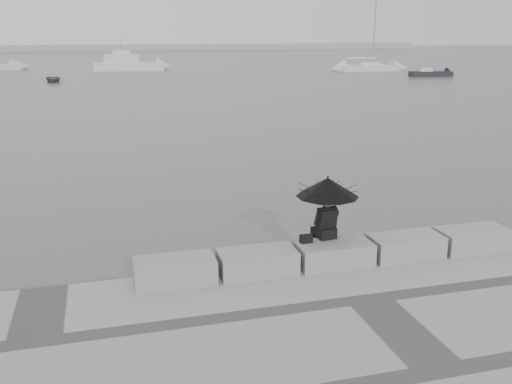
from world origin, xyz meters
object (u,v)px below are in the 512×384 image
object	(u,v)px
sailboat_right	(369,67)
dinghy	(53,79)
small_motorboat	(431,74)
motor_cruiser	(130,64)
seated_person	(327,192)

from	to	relation	value
sailboat_right	dinghy	bearing A→B (deg)	-169.76
small_motorboat	dinghy	size ratio (longest dim) A/B	1.47
small_motorboat	dinghy	distance (m)	43.77
motor_cruiser	small_motorboat	bearing A→B (deg)	-21.17
seated_person	sailboat_right	size ratio (longest dim) A/B	0.11
seated_person	small_motorboat	xyz separation A→B (m)	(34.31, 51.28, -1.71)
sailboat_right	dinghy	distance (m)	41.01
sailboat_right	small_motorboat	xyz separation A→B (m)	(3.08, -10.38, -0.20)
small_motorboat	motor_cruiser	bearing A→B (deg)	158.52
seated_person	small_motorboat	world-z (taller)	seated_person
motor_cruiser	dinghy	distance (m)	18.35
sailboat_right	seated_person	bearing A→B (deg)	-115.58
sailboat_right	motor_cruiser	distance (m)	32.89
small_motorboat	dinghy	world-z (taller)	small_motorboat
seated_person	sailboat_right	distance (m)	69.14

